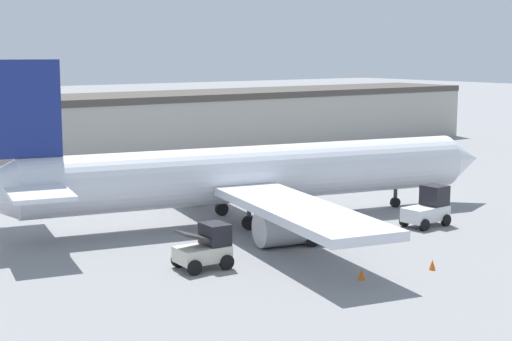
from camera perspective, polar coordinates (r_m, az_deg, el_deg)
name	(u,v)px	position (r m, az deg, el deg)	size (l,w,h in m)	color
ground_plane	(256,220)	(52.62, 0.00, -3.64)	(400.00, 400.00, 0.00)	gray
terminal_building	(142,126)	(83.97, -8.28, 3.23)	(87.73, 11.27, 6.72)	#ADA89E
airplane	(243,175)	(51.67, -0.96, -0.37)	(37.64, 33.80, 10.75)	silver
ground_crew_worker	(422,197)	(57.13, 12.00, -1.90)	(0.38, 0.38, 1.73)	#1E2338
baggage_tug	(428,208)	(52.05, 12.43, -2.68)	(3.21, 2.07, 2.59)	silver
belt_loader_truck	(206,248)	(41.15, -3.67, -5.61)	(2.80, 2.16, 2.32)	beige
pushback_tug	(324,228)	(46.62, 4.93, -4.18)	(2.79, 2.37, 1.93)	silver
safety_cone_near	(432,265)	(41.91, 12.70, -6.70)	(0.36, 0.36, 0.55)	#EF590F
safety_cone_far	(362,274)	(39.58, 7.69, -7.48)	(0.36, 0.36, 0.55)	#EF590F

